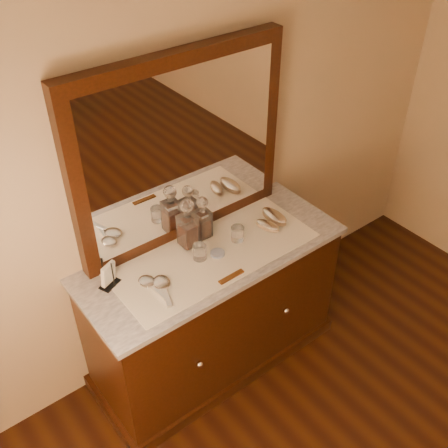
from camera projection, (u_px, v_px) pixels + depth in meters
The scene contains 18 objects.
dresser_cabinet at pixel (213, 310), 3.04m from camera, with size 1.40×0.55×0.82m, color black.
dresser_plinth at pixel (214, 351), 3.26m from camera, with size 1.46×0.59×0.08m, color black.
knob_left at pixel (200, 364), 2.69m from camera, with size 0.04×0.04×0.04m, color silver.
knob_right at pixel (286, 311), 2.98m from camera, with size 0.04×0.04×0.04m, color silver.
marble_top at pixel (212, 254), 2.78m from camera, with size 1.44×0.59×0.03m, color silver.
mirror_frame at pixel (181, 150), 2.61m from camera, with size 1.20×0.08×1.00m, color black.
mirror_glass at pixel (185, 153), 2.59m from camera, with size 1.06×0.01×0.86m, color white.
lace_runner at pixel (215, 254), 2.75m from camera, with size 1.10×0.45×0.00m, color white.
pin_dish at pixel (217, 253), 2.74m from camera, with size 0.08×0.08×0.01m, color white.
comb at pixel (231, 277), 2.61m from camera, with size 0.15×0.03×0.01m, color brown.
napkin_rack at pixel (109, 275), 2.54m from camera, with size 0.12×0.10×0.15m.
decanter_left at pixel (188, 228), 2.75m from camera, with size 0.09×0.09×0.29m.
decanter_right at pixel (203, 221), 2.81m from camera, with size 0.08×0.08×0.25m.
brush_near at pixel (268, 226), 2.91m from camera, with size 0.10×0.15×0.04m.
brush_far at pixel (274, 217), 2.96m from camera, with size 0.08×0.18×0.05m.
hand_mirror_outer at pixel (149, 283), 2.57m from camera, with size 0.09×0.21×0.02m.
hand_mirror_inner at pixel (162, 285), 2.56m from camera, with size 0.12×0.23×0.02m.
tumblers at pixel (219, 243), 2.76m from camera, with size 0.32×0.08×0.08m.
Camera 1 is at (-1.23, 0.26, 2.67)m, focal length 42.39 mm.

